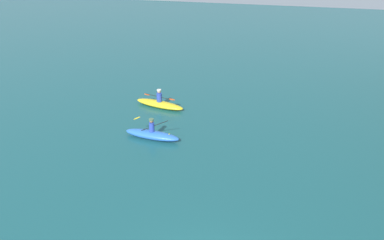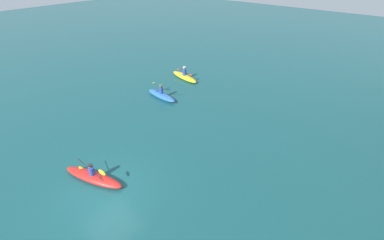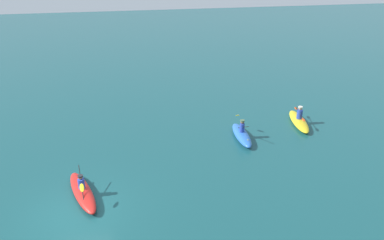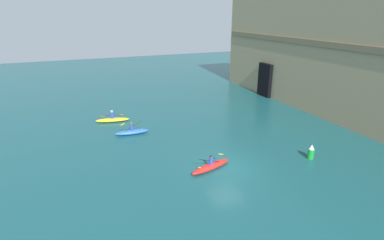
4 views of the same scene
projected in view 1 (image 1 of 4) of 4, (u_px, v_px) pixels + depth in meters
kayak_blue at (152, 134)px, 19.97m from camera, size 0.95×3.14×1.24m
kayak_yellow at (160, 104)px, 23.86m from camera, size 1.46×3.48×1.19m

